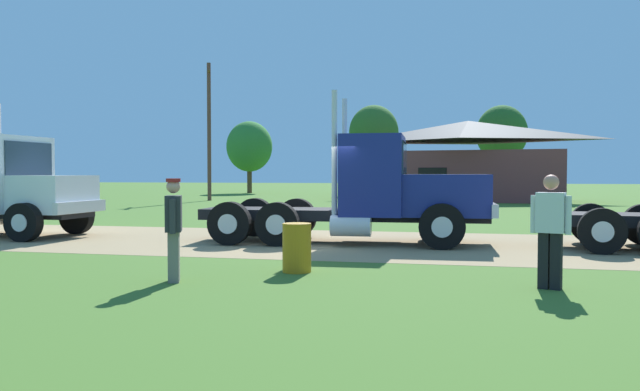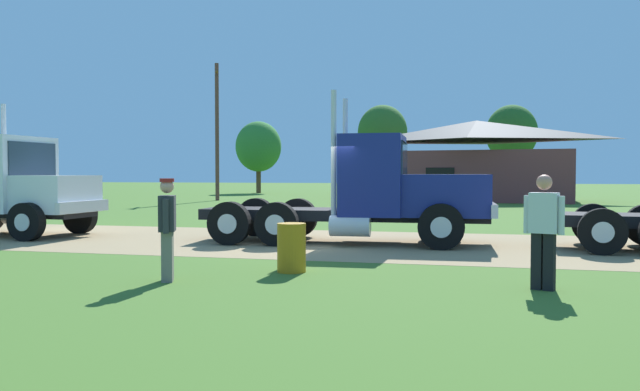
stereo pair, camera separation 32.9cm
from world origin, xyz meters
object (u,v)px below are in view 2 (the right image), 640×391
(steel_barrel, at_px, (292,248))
(utility_pole_near, at_px, (217,128))
(shed_building, at_px, (476,162))
(truck_foreground_white, at_px, (380,194))
(visitor_standing_near, at_px, (544,227))
(visitor_walking_mid, at_px, (167,225))

(steel_barrel, height_order, utility_pole_near, utility_pole_near)
(shed_building, bearing_deg, truck_foreground_white, -95.52)
(utility_pole_near, bearing_deg, truck_foreground_white, -58.31)
(visitor_standing_near, bearing_deg, visitor_walking_mid, -173.77)
(visitor_standing_near, bearing_deg, utility_pole_near, 121.36)
(visitor_walking_mid, bearing_deg, steel_barrel, 39.46)
(visitor_walking_mid, distance_m, steel_barrel, 2.34)
(visitor_standing_near, bearing_deg, truck_foreground_white, 120.02)
(steel_barrel, bearing_deg, utility_pole_near, 115.33)
(truck_foreground_white, bearing_deg, visitor_walking_mid, -112.09)
(visitor_standing_near, distance_m, visitor_walking_mid, 6.15)
(truck_foreground_white, xyz_separation_m, visitor_standing_near, (3.43, -5.94, -0.31))
(visitor_walking_mid, height_order, steel_barrel, visitor_walking_mid)
(shed_building, distance_m, utility_pole_near, 17.56)
(truck_foreground_white, distance_m, visitor_walking_mid, 7.14)
(steel_barrel, relative_size, utility_pole_near, 0.10)
(visitor_standing_near, height_order, shed_building, shed_building)
(visitor_walking_mid, distance_m, utility_pole_near, 32.32)
(visitor_walking_mid, height_order, utility_pole_near, utility_pole_near)
(truck_foreground_white, height_order, visitor_walking_mid, truck_foreground_white)
(truck_foreground_white, bearing_deg, utility_pole_near, 121.69)
(visitor_standing_near, distance_m, steel_barrel, 4.45)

